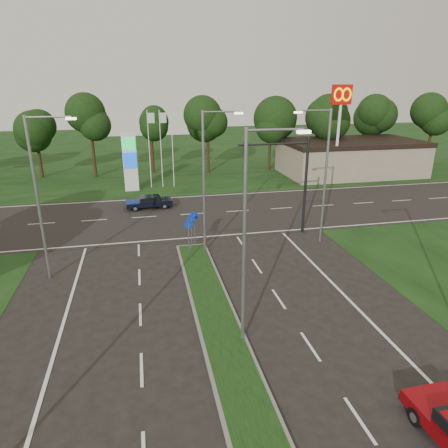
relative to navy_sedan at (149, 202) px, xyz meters
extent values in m
cube|color=black|center=(2.46, 28.46, -0.59)|extent=(160.00, 50.00, 0.02)
cube|color=black|center=(2.46, -2.54, -0.59)|extent=(160.00, 12.00, 0.02)
cube|color=slate|center=(2.46, -22.54, -0.53)|extent=(2.00, 26.00, 0.12)
cube|color=gray|center=(24.46, 9.46, 1.41)|extent=(16.00, 9.00, 4.00)
cylinder|color=gray|center=(3.26, -20.54, 3.91)|extent=(0.16, 0.16, 9.00)
cylinder|color=gray|center=(4.36, -20.54, 8.31)|extent=(2.20, 0.10, 0.10)
cube|color=#FFF2CC|center=(5.46, -20.54, 8.21)|extent=(0.50, 0.22, 0.12)
cylinder|color=gray|center=(3.26, -10.54, 3.91)|extent=(0.16, 0.16, 9.00)
cylinder|color=gray|center=(4.36, -10.54, 8.31)|extent=(2.20, 0.10, 0.10)
cube|color=#FFF2CC|center=(5.46, -10.54, 8.21)|extent=(0.50, 0.22, 0.12)
cylinder|color=gray|center=(-6.04, -12.54, 3.91)|extent=(0.16, 0.16, 9.00)
cylinder|color=gray|center=(-4.94, -12.54, 8.31)|extent=(2.20, 0.10, 0.10)
cube|color=#FFF2CC|center=(-3.84, -12.54, 8.21)|extent=(0.50, 0.22, 0.12)
cylinder|color=gray|center=(11.46, -10.54, 3.91)|extent=(0.16, 0.16, 9.00)
cylinder|color=gray|center=(10.36, -10.54, 8.31)|extent=(2.20, 0.10, 0.10)
cube|color=#FFF2CC|center=(9.26, -10.54, 8.21)|extent=(0.50, 0.22, 0.12)
cylinder|color=black|center=(10.96, -8.54, 2.91)|extent=(0.20, 0.20, 7.00)
cylinder|color=black|center=(8.46, -8.54, 6.01)|extent=(5.00, 0.14, 0.14)
cube|color=black|center=(6.46, -8.54, 5.71)|extent=(0.28, 0.28, 0.90)
sphere|color=#FF190C|center=(6.46, -8.72, 6.01)|extent=(0.20, 0.20, 0.20)
cylinder|color=gray|center=(2.16, -11.04, 0.51)|extent=(0.06, 0.06, 2.20)
cylinder|color=#0C26A5|center=(2.16, -11.04, 1.51)|extent=(0.56, 0.04, 0.56)
cylinder|color=gray|center=(2.46, -10.04, 0.51)|extent=(0.06, 0.06, 2.20)
cylinder|color=#0C26A5|center=(2.46, -10.04, 1.51)|extent=(0.56, 0.04, 0.56)
cylinder|color=gray|center=(2.76, -9.34, 0.51)|extent=(0.06, 0.06, 2.20)
cylinder|color=#0C26A5|center=(2.76, -9.34, 1.51)|extent=(0.56, 0.04, 0.56)
cube|color=silver|center=(-1.54, 6.46, 2.41)|extent=(1.40, 0.30, 6.00)
cube|color=#0CA53F|center=(-1.54, 6.28, 4.21)|extent=(1.30, 0.08, 1.20)
cube|color=#0C3FBF|center=(-1.54, 6.28, 2.61)|extent=(1.30, 0.08, 1.60)
cylinder|color=silver|center=(0.46, 7.46, 3.41)|extent=(0.08, 0.08, 8.00)
cube|color=#B2D8B2|center=(0.81, 7.46, 6.61)|extent=(0.70, 0.02, 1.00)
cylinder|color=silver|center=(1.66, 7.46, 3.41)|extent=(0.08, 0.08, 8.00)
cube|color=#B2D8B2|center=(2.01, 7.46, 6.61)|extent=(0.70, 0.02, 1.00)
cylinder|color=silver|center=(2.86, 7.46, 3.41)|extent=(0.08, 0.08, 8.00)
cube|color=#B2D8B2|center=(3.21, 7.46, 6.61)|extent=(0.70, 0.02, 1.00)
cylinder|color=silver|center=(20.46, 5.46, 4.41)|extent=(0.30, 0.30, 10.00)
cube|color=#BF0C07|center=(20.46, 5.46, 8.81)|extent=(2.20, 0.35, 2.00)
torus|color=#FFC600|center=(20.01, 5.24, 8.81)|extent=(1.06, 0.16, 1.06)
torus|color=#FFC600|center=(20.91, 5.24, 8.81)|extent=(1.06, 0.16, 1.06)
cylinder|color=black|center=(2.46, 13.46, 1.61)|extent=(0.36, 0.36, 4.40)
sphere|color=black|center=(2.46, 13.46, 5.91)|extent=(6.00, 6.00, 6.00)
sphere|color=black|center=(2.76, 13.26, 6.91)|extent=(4.80, 4.80, 4.80)
cylinder|color=black|center=(7.63, -26.06, -0.28)|extent=(0.21, 0.61, 0.61)
cube|color=black|center=(-0.02, 0.00, -0.09)|extent=(4.06, 1.85, 0.41)
cube|color=black|center=(0.06, 0.00, 0.30)|extent=(1.82, 1.48, 0.38)
cube|color=black|center=(0.06, 0.00, 0.49)|extent=(1.50, 1.38, 0.04)
cylinder|color=black|center=(-1.24, -0.81, -0.31)|extent=(0.57, 0.21, 0.56)
cylinder|color=black|center=(-1.33, 0.65, -0.31)|extent=(0.57, 0.21, 0.56)
cylinder|color=black|center=(1.29, -0.66, -0.31)|extent=(0.57, 0.21, 0.56)
cylinder|color=black|center=(1.20, 0.80, -0.31)|extent=(0.57, 0.21, 0.56)
camera|label=1|loc=(-0.53, -34.64, 9.91)|focal=32.00mm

